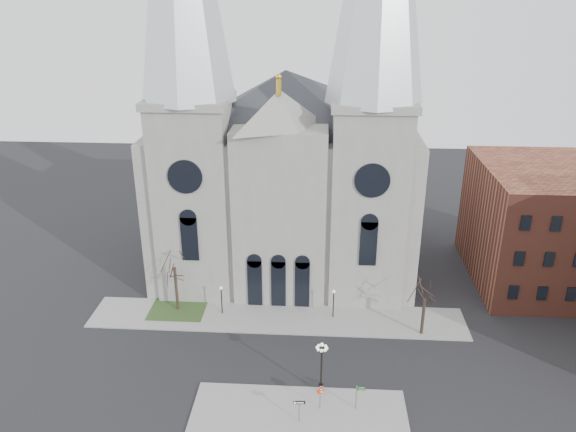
# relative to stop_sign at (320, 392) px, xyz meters

# --- Properties ---
(ground) EXTENTS (160.00, 160.00, 0.00)m
(ground) POSITION_rel_stop_sign_xyz_m (-4.73, 2.63, -1.78)
(ground) COLOR black
(ground) RESTS_ON ground
(sidewalk_near) EXTENTS (18.00, 10.00, 0.14)m
(sidewalk_near) POSITION_rel_stop_sign_xyz_m (-1.73, -2.37, -1.71)
(sidewalk_near) COLOR gray
(sidewalk_near) RESTS_ON ground
(sidewalk_far) EXTENTS (40.00, 6.00, 0.14)m
(sidewalk_far) POSITION_rel_stop_sign_xyz_m (-4.73, 13.63, -1.71)
(sidewalk_far) COLOR gray
(sidewalk_far) RESTS_ON ground
(grass_patch) EXTENTS (6.00, 5.00, 0.18)m
(grass_patch) POSITION_rel_stop_sign_xyz_m (-15.73, 14.63, -1.69)
(grass_patch) COLOR #2B461E
(grass_patch) RESTS_ON ground
(cathedral) EXTENTS (33.00, 26.66, 54.00)m
(cathedral) POSITION_rel_stop_sign_xyz_m (-4.73, 25.49, 16.70)
(cathedral) COLOR gray
(cathedral) RESTS_ON ground
(bg_building_brick) EXTENTS (14.00, 18.00, 14.00)m
(bg_building_brick) POSITION_rel_stop_sign_xyz_m (25.27, 24.63, 5.22)
(bg_building_brick) COLOR brown
(bg_building_brick) RESTS_ON ground
(tree_left) EXTENTS (3.20, 3.20, 7.50)m
(tree_left) POSITION_rel_stop_sign_xyz_m (-15.73, 14.63, 3.80)
(tree_left) COLOR black
(tree_left) RESTS_ON ground
(tree_right) EXTENTS (3.20, 3.20, 6.00)m
(tree_right) POSITION_rel_stop_sign_xyz_m (10.27, 11.63, 2.69)
(tree_right) COLOR black
(tree_right) RESTS_ON ground
(ped_lamp_left) EXTENTS (0.32, 0.32, 3.26)m
(ped_lamp_left) POSITION_rel_stop_sign_xyz_m (-10.73, 14.13, 0.55)
(ped_lamp_left) COLOR black
(ped_lamp_left) RESTS_ON sidewalk_far
(ped_lamp_right) EXTENTS (0.32, 0.32, 3.26)m
(ped_lamp_right) POSITION_rel_stop_sign_xyz_m (1.27, 14.13, 0.55)
(ped_lamp_right) COLOR black
(ped_lamp_right) RESTS_ON sidewalk_far
(stop_sign) EXTENTS (0.82, 0.10, 2.28)m
(stop_sign) POSITION_rel_stop_sign_xyz_m (0.00, 0.00, 0.00)
(stop_sign) COLOR slate
(stop_sign) RESTS_ON sidewalk_near
(globe_lamp) EXTENTS (1.17, 1.17, 5.06)m
(globe_lamp) POSITION_rel_stop_sign_xyz_m (0.06, 2.13, 1.54)
(globe_lamp) COLOR black
(globe_lamp) RESTS_ON sidewalk_near
(one_way_sign) EXTENTS (0.98, 0.11, 2.24)m
(one_way_sign) POSITION_rel_stop_sign_xyz_m (-1.68, -1.68, -0.13)
(one_way_sign) COLOR slate
(one_way_sign) RESTS_ON sidewalk_near
(street_name_sign) EXTENTS (0.76, 0.10, 2.36)m
(street_name_sign) POSITION_rel_stop_sign_xyz_m (3.10, 0.14, -0.25)
(street_name_sign) COLOR slate
(street_name_sign) RESTS_ON sidewalk_near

